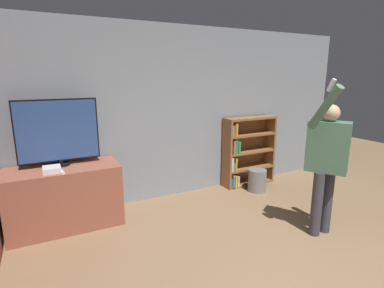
% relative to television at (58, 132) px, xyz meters
% --- Properties ---
extents(wall_back, '(6.83, 0.06, 2.70)m').
position_rel_television_xyz_m(wall_back, '(1.70, 0.27, 0.11)').
color(wall_back, gray).
rests_on(wall_back, ground_plane).
extents(tv_ledge, '(1.37, 0.63, 0.80)m').
position_rel_television_xyz_m(tv_ledge, '(0.00, -0.11, -0.84)').
color(tv_ledge, '#93513D').
rests_on(tv_ledge, ground_plane).
extents(television, '(0.98, 0.22, 0.86)m').
position_rel_television_xyz_m(television, '(0.00, 0.00, 0.00)').
color(television, black).
rests_on(television, tv_ledge).
extents(game_console, '(0.20, 0.21, 0.07)m').
position_rel_television_xyz_m(game_console, '(-0.12, -0.24, -0.41)').
color(game_console, white).
rests_on(game_console, tv_ledge).
extents(remote_loose, '(0.06, 0.14, 0.02)m').
position_rel_television_xyz_m(remote_loose, '(-0.02, -0.33, -0.43)').
color(remote_loose, white).
rests_on(remote_loose, tv_ledge).
extents(bookshelf, '(0.99, 0.28, 1.23)m').
position_rel_television_xyz_m(bookshelf, '(3.02, 0.09, -0.64)').
color(bookshelf, brown).
rests_on(bookshelf, ground_plane).
extents(person, '(0.61, 0.57, 1.92)m').
position_rel_television_xyz_m(person, '(2.82, -1.76, -0.26)').
color(person, '#383842').
rests_on(person, ground_plane).
extents(waste_bin, '(0.31, 0.31, 0.38)m').
position_rel_television_xyz_m(waste_bin, '(3.02, -0.28, -1.06)').
color(waste_bin, gray).
rests_on(waste_bin, ground_plane).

